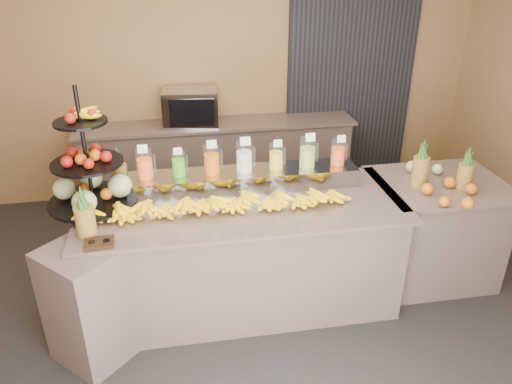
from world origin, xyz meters
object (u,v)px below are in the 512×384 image
object	(u,v)px
oven_warmer	(191,107)
pitcher_tray	(245,179)
fruit_stand	(96,178)
banana_heap	(215,200)
right_fruit_pile	(445,183)
condiment_caddy	(99,243)

from	to	relation	value
oven_warmer	pitcher_tray	bearing A→B (deg)	-73.33
fruit_stand	banana_heap	bearing A→B (deg)	-17.46
right_fruit_pile	banana_heap	bearing A→B (deg)	179.09
banana_heap	oven_warmer	size ratio (longest dim) A/B	3.46
banana_heap	condiment_caddy	distance (m)	0.89
oven_warmer	condiment_caddy	bearing A→B (deg)	-102.26
right_fruit_pile	oven_warmer	xyz separation A→B (m)	(-1.91, 2.03, 0.12)
fruit_stand	pitcher_tray	bearing A→B (deg)	2.08
pitcher_tray	condiment_caddy	distance (m)	1.29
condiment_caddy	oven_warmer	world-z (taller)	oven_warmer
banana_heap	oven_warmer	distance (m)	2.00
right_fruit_pile	oven_warmer	world-z (taller)	oven_warmer
banana_heap	right_fruit_pile	size ratio (longest dim) A/B	4.32
condiment_caddy	pitcher_tray	bearing A→B (deg)	32.56
banana_heap	oven_warmer	world-z (taller)	oven_warmer
fruit_stand	condiment_caddy	xyz separation A→B (m)	(0.05, -0.56, -0.22)
fruit_stand	right_fruit_pile	bearing A→B (deg)	-9.33
condiment_caddy	oven_warmer	distance (m)	2.48
pitcher_tray	fruit_stand	xyz separation A→B (m)	(-1.13, -0.13, 0.16)
condiment_caddy	right_fruit_pile	xyz separation A→B (m)	(2.65, 0.33, 0.06)
pitcher_tray	banana_heap	bearing A→B (deg)	-130.08
condiment_caddy	oven_warmer	xyz separation A→B (m)	(0.75, 2.36, 0.18)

